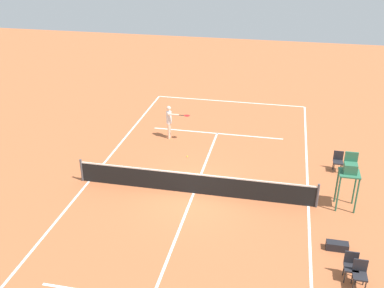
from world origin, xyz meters
name	(u,v)px	position (x,y,z in m)	size (l,w,h in m)	color
ground_plane	(194,193)	(0.00, 0.00, 0.00)	(60.00, 60.00, 0.00)	#B76038
court_lines	(194,193)	(0.00, 0.00, 0.00)	(9.67, 23.12, 0.01)	white
tennis_net	(194,183)	(0.00, 0.00, 0.50)	(10.27, 0.10, 1.07)	#4C4C51
player_serving	(170,119)	(2.39, -5.24, 1.09)	(1.32, 0.54, 1.82)	beige
tennis_ball	(187,156)	(1.00, -3.22, 0.03)	(0.07, 0.07, 0.07)	#CCE033
umpire_chair	(350,172)	(-6.18, -0.24, 1.61)	(0.80, 0.80, 2.41)	#2D6B4C
courtside_chair_near	(351,265)	(-5.97, 4.01, 0.53)	(0.44, 0.46, 0.95)	#262626
courtside_chair_mid	(338,160)	(-6.13, -3.33, 0.53)	(0.44, 0.46, 0.95)	#262626
courtside_chair_far	(360,273)	(-6.20, 4.34, 0.53)	(0.44, 0.46, 0.95)	#262626
equipment_bag	(337,246)	(-5.70, 2.61, 0.15)	(0.76, 0.32, 0.30)	black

